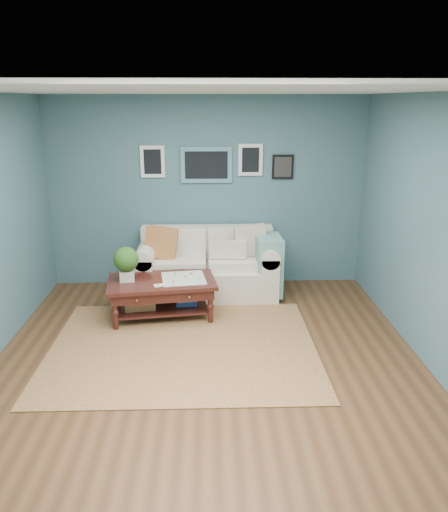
{
  "coord_description": "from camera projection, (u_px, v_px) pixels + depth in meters",
  "views": [
    {
      "loc": [
        0.03,
        -4.59,
        2.62
      ],
      "look_at": [
        0.2,
        1.0,
        0.87
      ],
      "focal_mm": 35.0,
      "sensor_mm": 36.0,
      "label": 1
    }
  ],
  "objects": [
    {
      "name": "room_shell",
      "position": [
        207.0,
        237.0,
        4.81
      ],
      "size": [
        5.0,
        5.02,
        2.7
      ],
      "color": "brown",
      "rests_on": "ground"
    },
    {
      "name": "coffee_table",
      "position": [
        156.0,
        286.0,
        6.19
      ],
      "size": [
        1.41,
        0.94,
        0.92
      ],
      "rotation": [
        0.0,
        0.0,
        0.14
      ],
      "color": "black",
      "rests_on": "ground"
    },
    {
      "name": "loveseat",
      "position": [
        213.0,
        265.0,
        6.97
      ],
      "size": [
        1.97,
        0.89,
        1.01
      ],
      "color": "beige",
      "rests_on": "ground"
    },
    {
      "name": "area_rug",
      "position": [
        183.0,
        347.0,
        5.52
      ],
      "size": [
        2.92,
        2.34,
        0.01
      ],
      "primitive_type": "cube",
      "color": "brown",
      "rests_on": "ground"
    }
  ]
}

